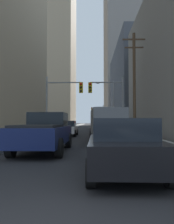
{
  "coord_description": "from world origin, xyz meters",
  "views": [
    {
      "loc": [
        0.75,
        -2.15,
        1.44
      ],
      "look_at": [
        0.0,
        30.13,
        2.86
      ],
      "focal_mm": 35.02,
      "sensor_mm": 36.0,
      "label": 1
    }
  ],
  "objects_px": {
    "cargo_van_grey": "(106,124)",
    "sedan_red": "(100,129)",
    "city_bus": "(102,118)",
    "sedan_black": "(122,146)",
    "pickup_truck_navy": "(45,132)",
    "traffic_signal_far_right": "(98,112)",
    "sedan_white": "(67,128)",
    "traffic_signal_near_right": "(108,96)",
    "traffic_signal_near_left": "(62,96)"
  },
  "relations": [
    {
      "from": "pickup_truck_navy",
      "to": "sedan_black",
      "type": "xyz_separation_m",
      "value": [
        3.1,
        -4.37,
        -0.16
      ]
    },
    {
      "from": "sedan_black",
      "to": "traffic_signal_near_left",
      "type": "xyz_separation_m",
      "value": [
        -3.83,
        15.74,
        3.27
      ]
    },
    {
      "from": "traffic_signal_near_right",
      "to": "sedan_white",
      "type": "bearing_deg",
      "value": -179.25
    },
    {
      "from": "traffic_signal_near_left",
      "to": "traffic_signal_near_right",
      "type": "xyz_separation_m",
      "value": [
        4.59,
        -0.0,
        -0.01
      ]
    },
    {
      "from": "pickup_truck_navy",
      "to": "traffic_signal_near_left",
      "type": "xyz_separation_m",
      "value": [
        -0.73,
        11.37,
        3.11
      ]
    },
    {
      "from": "sedan_red",
      "to": "traffic_signal_far_right",
      "type": "height_order",
      "value": "traffic_signal_far_right"
    },
    {
      "from": "pickup_truck_navy",
      "to": "traffic_signal_near_left",
      "type": "relative_size",
      "value": 0.9
    },
    {
      "from": "sedan_red",
      "to": "traffic_signal_far_right",
      "type": "relative_size",
      "value": 0.71
    },
    {
      "from": "city_bus",
      "to": "traffic_signal_near_right",
      "type": "distance_m",
      "value": 12.78
    },
    {
      "from": "sedan_black",
      "to": "sedan_red",
      "type": "height_order",
      "value": "same"
    },
    {
      "from": "sedan_white",
      "to": "traffic_signal_near_left",
      "type": "distance_m",
      "value": 3.31
    },
    {
      "from": "sedan_red",
      "to": "traffic_signal_near_left",
      "type": "relative_size",
      "value": 0.71
    },
    {
      "from": "sedan_white",
      "to": "cargo_van_grey",
      "type": "bearing_deg",
      "value": -63.62
    },
    {
      "from": "sedan_white",
      "to": "traffic_signal_far_right",
      "type": "height_order",
      "value": "traffic_signal_far_right"
    },
    {
      "from": "pickup_truck_navy",
      "to": "traffic_signal_near_left",
      "type": "bearing_deg",
      "value": 93.67
    },
    {
      "from": "cargo_van_grey",
      "to": "traffic_signal_near_right",
      "type": "bearing_deg",
      "value": 85.03
    },
    {
      "from": "sedan_black",
      "to": "city_bus",
      "type": "bearing_deg",
      "value": 88.61
    },
    {
      "from": "sedan_white",
      "to": "sedan_red",
      "type": "height_order",
      "value": "same"
    },
    {
      "from": "city_bus",
      "to": "sedan_red",
      "type": "bearing_deg",
      "value": -93.11
    },
    {
      "from": "city_bus",
      "to": "traffic_signal_near_right",
      "type": "relative_size",
      "value": 1.93
    },
    {
      "from": "pickup_truck_navy",
      "to": "traffic_signal_far_right",
      "type": "bearing_deg",
      "value": 85.55
    },
    {
      "from": "cargo_van_grey",
      "to": "sedan_red",
      "type": "distance_m",
      "value": 5.73
    },
    {
      "from": "pickup_truck_navy",
      "to": "sedan_white",
      "type": "height_order",
      "value": "pickup_truck_navy"
    },
    {
      "from": "sedan_red",
      "to": "traffic_signal_near_right",
      "type": "bearing_deg",
      "value": 57.92
    },
    {
      "from": "sedan_white",
      "to": "traffic_signal_far_right",
      "type": "xyz_separation_m",
      "value": [
        4.11,
        38.83,
        3.26
      ]
    },
    {
      "from": "cargo_van_grey",
      "to": "sedan_red",
      "type": "bearing_deg",
      "value": 92.13
    },
    {
      "from": "city_bus",
      "to": "sedan_black",
      "type": "distance_m",
      "value": 28.38
    },
    {
      "from": "sedan_red",
      "to": "traffic_signal_far_right",
      "type": "bearing_deg",
      "value": 88.76
    },
    {
      "from": "sedan_black",
      "to": "pickup_truck_navy",
      "type": "bearing_deg",
      "value": 125.4
    },
    {
      "from": "traffic_signal_near_left",
      "to": "cargo_van_grey",
      "type": "bearing_deg",
      "value": -60.46
    },
    {
      "from": "traffic_signal_near_left",
      "to": "traffic_signal_far_right",
      "type": "bearing_deg",
      "value": 83.19
    },
    {
      "from": "pickup_truck_navy",
      "to": "sedan_black",
      "type": "bearing_deg",
      "value": -54.6
    },
    {
      "from": "traffic_signal_near_left",
      "to": "traffic_signal_far_right",
      "type": "relative_size",
      "value": 1.0
    },
    {
      "from": "sedan_black",
      "to": "sedan_white",
      "type": "relative_size",
      "value": 1.0
    },
    {
      "from": "pickup_truck_navy",
      "to": "traffic_signal_near_left",
      "type": "height_order",
      "value": "traffic_signal_near_left"
    },
    {
      "from": "city_bus",
      "to": "cargo_van_grey",
      "type": "xyz_separation_m",
      "value": [
        -0.54,
        -19.63,
        -0.64
      ]
    },
    {
      "from": "traffic_signal_near_left",
      "to": "traffic_signal_far_right",
      "type": "xyz_separation_m",
      "value": [
        4.63,
        38.78,
        -0.01
      ]
    },
    {
      "from": "traffic_signal_near_left",
      "to": "traffic_signal_near_right",
      "type": "bearing_deg",
      "value": -0.0
    },
    {
      "from": "sedan_black",
      "to": "traffic_signal_near_left",
      "type": "distance_m",
      "value": 16.53
    },
    {
      "from": "pickup_truck_navy",
      "to": "sedan_red",
      "type": "xyz_separation_m",
      "value": [
        3.04,
        10.06,
        -0.16
      ]
    },
    {
      "from": "city_bus",
      "to": "sedan_white",
      "type": "distance_m",
      "value": 13.33
    },
    {
      "from": "cargo_van_grey",
      "to": "traffic_signal_far_right",
      "type": "distance_m",
      "value": 45.89
    },
    {
      "from": "sedan_black",
      "to": "traffic_signal_near_right",
      "type": "height_order",
      "value": "traffic_signal_near_right"
    },
    {
      "from": "pickup_truck_navy",
      "to": "traffic_signal_far_right",
      "type": "relative_size",
      "value": 0.9
    },
    {
      "from": "traffic_signal_near_right",
      "to": "traffic_signal_far_right",
      "type": "xyz_separation_m",
      "value": [
        0.04,
        38.78,
        -0.0
      ]
    },
    {
      "from": "city_bus",
      "to": "cargo_van_grey",
      "type": "relative_size",
      "value": 2.19
    },
    {
      "from": "sedan_black",
      "to": "sedan_red",
      "type": "relative_size",
      "value": 1.0
    },
    {
      "from": "city_bus",
      "to": "pickup_truck_navy",
      "type": "height_order",
      "value": "city_bus"
    },
    {
      "from": "cargo_van_grey",
      "to": "sedan_white",
      "type": "distance_m",
      "value": 7.79
    },
    {
      "from": "cargo_van_grey",
      "to": "city_bus",
      "type": "bearing_deg",
      "value": 88.41
    }
  ]
}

